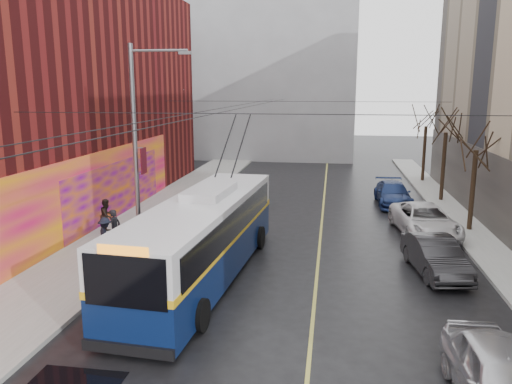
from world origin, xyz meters
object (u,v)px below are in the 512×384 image
(tree_near, at_px, (478,135))
(parked_car_c, at_px, (425,220))
(trolleybus, at_px, (202,237))
(tree_far, at_px, (427,116))
(pedestrian_a, at_px, (115,229))
(pedestrian_c, at_px, (105,235))
(parked_car_b, at_px, (435,256))
(pedestrian_b, at_px, (107,215))
(parked_car_a, at_px, (502,380))
(parked_car_d, at_px, (393,194))
(tree_mid, at_px, (447,120))
(following_car, at_px, (253,189))
(streetlight_pole, at_px, (139,145))

(tree_near, xyz_separation_m, parked_car_c, (-2.38, -0.94, -4.21))
(parked_car_c, bearing_deg, trolleybus, -149.05)
(tree_near, distance_m, tree_far, 14.00)
(trolleybus, relative_size, pedestrian_a, 7.23)
(tree_near, distance_m, pedestrian_c, 18.33)
(parked_car_b, bearing_deg, trolleybus, -177.04)
(trolleybus, relative_size, pedestrian_b, 7.62)
(parked_car_a, bearing_deg, parked_car_d, 87.42)
(parked_car_c, height_order, pedestrian_b, pedestrian_b)
(parked_car_d, height_order, pedestrian_a, pedestrian_a)
(parked_car_a, height_order, parked_car_d, parked_car_a)
(tree_near, distance_m, pedestrian_b, 18.81)
(tree_mid, height_order, pedestrian_c, tree_mid)
(parked_car_a, bearing_deg, tree_far, 81.10)
(tree_far, relative_size, parked_car_a, 1.42)
(tree_near, relative_size, pedestrian_b, 3.83)
(tree_far, height_order, pedestrian_c, tree_far)
(pedestrian_b, bearing_deg, tree_near, -72.53)
(tree_near, xyz_separation_m, pedestrian_a, (-16.58, -5.65, -3.94))
(parked_car_c, bearing_deg, following_car, 139.90)
(parked_car_c, xyz_separation_m, following_car, (-9.69, 6.37, 0.04))
(trolleybus, height_order, parked_car_c, trolleybus)
(trolleybus, relative_size, parked_car_d, 2.60)
(parked_car_a, relative_size, pedestrian_b, 2.77)
(trolleybus, bearing_deg, pedestrian_c, 162.95)
(tree_near, bearing_deg, pedestrian_a, -161.19)
(tree_far, relative_size, trolleybus, 0.52)
(tree_mid, xyz_separation_m, parked_car_a, (-3.13, -22.16, -4.46))
(parked_car_d, height_order, pedestrian_b, pedestrian_b)
(parked_car_d, distance_m, pedestrian_b, 17.34)
(tree_far, xyz_separation_m, following_car, (-12.07, -8.57, -4.33))
(following_car, bearing_deg, tree_near, -34.01)
(parked_car_d, xyz_separation_m, pedestrian_b, (-14.89, -8.89, 0.28))
(tree_near, relative_size, pedestrian_a, 3.63)
(following_car, height_order, pedestrian_a, pedestrian_a)
(tree_mid, height_order, following_car, tree_mid)
(parked_car_b, relative_size, pedestrian_a, 2.50)
(tree_near, relative_size, trolleybus, 0.50)
(tree_mid, distance_m, pedestrian_c, 21.83)
(streetlight_pole, bearing_deg, following_car, 74.99)
(tree_near, bearing_deg, parked_car_b, -114.38)
(tree_far, height_order, parked_car_d, tree_far)
(tree_mid, distance_m, parked_car_d, 5.72)
(following_car, height_order, pedestrian_c, pedestrian_c)
(parked_car_a, bearing_deg, parked_car_b, 85.72)
(tree_mid, bearing_deg, following_car, -172.59)
(pedestrian_b, bearing_deg, parked_car_b, -94.42)
(tree_far, height_order, trolleybus, tree_far)
(trolleybus, height_order, pedestrian_c, trolleybus)
(tree_mid, xyz_separation_m, pedestrian_b, (-18.09, -10.26, -4.27))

